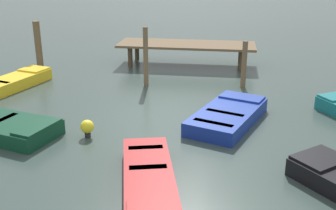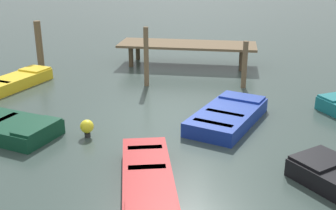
# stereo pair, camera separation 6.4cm
# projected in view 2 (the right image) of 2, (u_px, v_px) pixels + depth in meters

# --- Properties ---
(ground_plane) EXTENTS (80.00, 80.00, 0.00)m
(ground_plane) POSITION_uv_depth(u_px,v_px,m) (168.00, 116.00, 12.47)
(ground_plane) COLOR #33423D
(dock_segment) EXTENTS (5.97, 2.13, 0.95)m
(dock_segment) POSITION_uv_depth(u_px,v_px,m) (187.00, 46.00, 17.99)
(dock_segment) COLOR brown
(dock_segment) RESTS_ON ground_plane
(rowboat_yellow) EXTENTS (2.12, 3.83, 0.46)m
(rowboat_yellow) POSITION_uv_depth(u_px,v_px,m) (8.00, 84.00, 14.84)
(rowboat_yellow) COLOR gold
(rowboat_yellow) RESTS_ON ground_plane
(rowboat_red) EXTENTS (1.72, 3.58, 0.46)m
(rowboat_red) POSITION_uv_depth(u_px,v_px,m) (148.00, 182.00, 8.44)
(rowboat_red) COLOR maroon
(rowboat_red) RESTS_ON ground_plane
(rowboat_dark_green) EXTENTS (2.99, 2.20, 0.46)m
(rowboat_dark_green) POSITION_uv_depth(u_px,v_px,m) (8.00, 127.00, 11.10)
(rowboat_dark_green) COLOR #0C3823
(rowboat_dark_green) RESTS_ON ground_plane
(rowboat_blue) EXTENTS (2.49, 3.39, 0.46)m
(rowboat_blue) POSITION_uv_depth(u_px,v_px,m) (228.00, 116.00, 11.90)
(rowboat_blue) COLOR navy
(rowboat_blue) RESTS_ON ground_plane
(mooring_piling_near_left) EXTENTS (0.19, 0.19, 1.71)m
(mooring_piling_near_left) POSITION_uv_depth(u_px,v_px,m) (245.00, 65.00, 14.85)
(mooring_piling_near_left) COLOR brown
(mooring_piling_near_left) RESTS_ON ground_plane
(mooring_piling_mid_left) EXTENTS (0.28, 0.28, 2.01)m
(mooring_piling_mid_left) POSITION_uv_depth(u_px,v_px,m) (39.00, 45.00, 17.38)
(mooring_piling_mid_left) COLOR brown
(mooring_piling_mid_left) RESTS_ON ground_plane
(mooring_piling_mid_right) EXTENTS (0.18, 0.18, 2.17)m
(mooring_piling_mid_right) POSITION_uv_depth(u_px,v_px,m) (146.00, 57.00, 14.99)
(mooring_piling_mid_right) COLOR brown
(mooring_piling_mid_right) RESTS_ON ground_plane
(marker_buoy) EXTENTS (0.36, 0.36, 0.48)m
(marker_buoy) POSITION_uv_depth(u_px,v_px,m) (87.00, 127.00, 10.94)
(marker_buoy) COLOR #262626
(marker_buoy) RESTS_ON ground_plane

